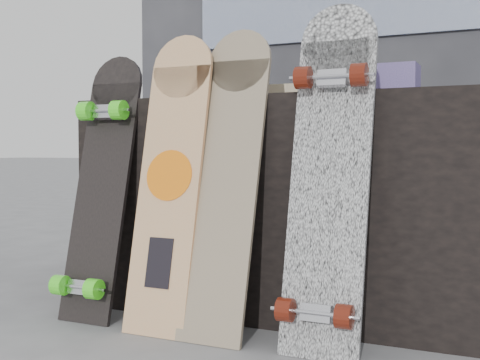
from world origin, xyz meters
The scene contains 10 objects.
ground centered at (0.00, 0.00, 0.00)m, with size 60.00×60.00×0.00m, color slate.
vendor_table centered at (0.00, 0.50, 0.40)m, with size 1.60×0.60×0.80m, color black.
booth centered at (0.00, 1.35, 1.10)m, with size 2.40×0.22×2.20m.
merch_box_purple centered at (-0.27, 0.50, 0.85)m, with size 0.18×0.12×0.10m, color #3D3B78.
merch_box_small centered at (0.35, 0.57, 0.86)m, with size 0.14×0.14×0.12m, color #3D3B78.
merch_box_flat centered at (-0.01, 0.53, 0.83)m, with size 0.22×0.10×0.06m, color #D1B78C.
longboard_geisha centered at (-0.32, 0.10, 0.54)m, with size 0.23×0.25×1.02m.
longboard_celtic centered at (-0.12, 0.12, 0.55)m, with size 0.23×0.29×1.03m.
longboard_cascadia centered at (0.23, 0.10, 0.56)m, with size 0.24×0.31×1.08m.
skateboard_dark centered at (-0.63, 0.12, 0.50)m, with size 0.22×0.31×0.97m.
Camera 1 is at (0.74, -1.67, 0.62)m, focal length 45.00 mm.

